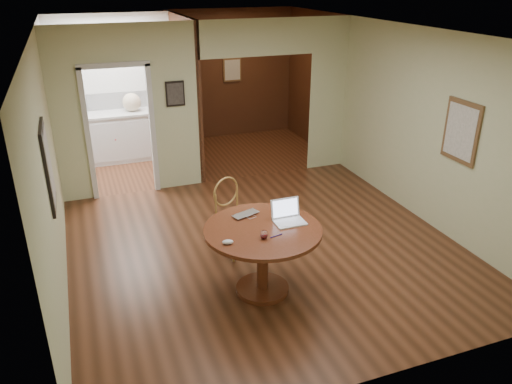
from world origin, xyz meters
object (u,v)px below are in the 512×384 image
object	(u,v)px
chair	(231,212)
closed_laptop	(248,216)
dining_table	(263,245)
open_laptop	(288,216)

from	to	relation	value
chair	closed_laptop	xyz separation A→B (m)	(-0.00, -0.66, 0.26)
dining_table	open_laptop	world-z (taller)	open_laptop
dining_table	chair	world-z (taller)	chair
dining_table	open_laptop	bearing A→B (deg)	12.59
open_laptop	closed_laptop	distance (m)	0.46
open_laptop	dining_table	bearing A→B (deg)	-167.24
dining_table	chair	size ratio (longest dim) A/B	1.27
open_laptop	closed_laptop	world-z (taller)	open_laptop
open_laptop	closed_laptop	xyz separation A→B (m)	(-0.38, 0.24, -0.05)
chair	open_laptop	xyz separation A→B (m)	(0.38, -0.90, 0.31)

